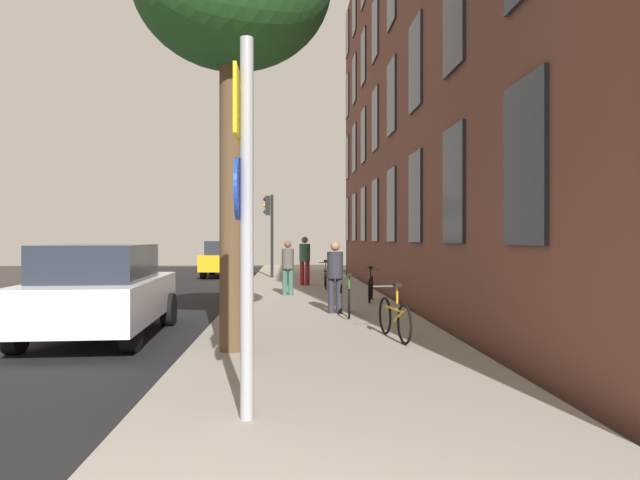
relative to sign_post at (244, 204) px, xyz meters
The scene contains 15 objects.
ground_plane 12.19m from the sign_post, 101.92° to the left, with size 41.80×41.80×0.00m, color #332D28.
road_asphalt 12.79m from the sign_post, 111.29° to the left, with size 7.00×38.00×0.01m, color black.
sidewalk 11.97m from the sign_post, 85.06° to the left, with size 4.20×38.00×0.12m, color gray.
building_facade 12.71m from the sign_post, 72.24° to the left, with size 0.56×27.00×13.34m.
sign_post is the anchor object (origin of this frame).
traffic_light 19.06m from the sign_post, 91.21° to the left, with size 0.43×0.24×3.45m.
bicycle_0 4.80m from the sign_post, 62.53° to the left, with size 0.42×1.61×0.92m.
bicycle_1 7.30m from the sign_post, 76.51° to the left, with size 0.42×1.67×0.90m.
bicycle_2 10.15m from the sign_post, 75.47° to the left, with size 0.48×1.56×0.91m.
bicycle_3 13.92m from the sign_post, 83.37° to the left, with size 0.42×1.70×0.92m.
pedestrian_0 7.53m from the sign_post, 79.17° to the left, with size 0.46×0.46×1.56m.
pedestrian_1 11.44m from the sign_post, 88.13° to the left, with size 0.39×0.39×1.56m.
pedestrian_2 15.01m from the sign_post, 86.35° to the left, with size 0.52×0.52×1.68m.
car_0 5.89m from the sign_post, 119.49° to the left, with size 2.07×4.39×1.62m.
car_1 21.46m from the sign_post, 96.50° to the left, with size 1.95×4.41×1.62m.
Camera 1 is at (0.48, -1.97, 1.73)m, focal length 32.64 mm.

